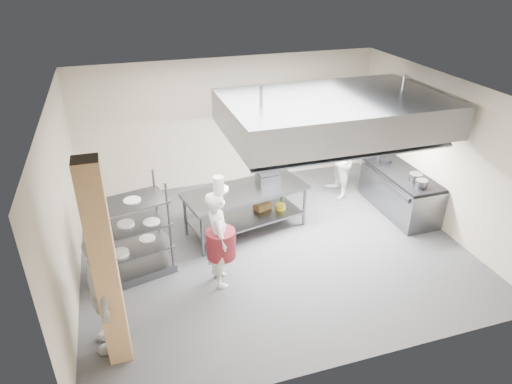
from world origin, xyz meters
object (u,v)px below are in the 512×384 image
object	(u,v)px
chef_head	(219,239)
chef_plating	(104,292)
cooking_range	(399,193)
stockpot	(415,178)
griddle	(268,179)
pass_rack	(133,230)
island	(246,210)
chef_line	(338,159)

from	to	relation	value
chef_head	chef_plating	xyz separation A→B (m)	(-1.81, -0.90, 0.07)
cooking_range	stockpot	xyz separation A→B (m)	(-0.01, -0.45, 0.57)
cooking_range	griddle	xyz separation A→B (m)	(-2.89, 0.35, 0.59)
pass_rack	griddle	distance (m)	2.85
chef_plating	stockpot	distance (m)	6.29
island	stockpot	size ratio (longest dim) A/B	9.43
cooking_range	chef_line	size ratio (longest dim) A/B	1.07
cooking_range	chef_line	xyz separation A→B (m)	(-1.00, 1.00, 0.51)
stockpot	chef_line	bearing A→B (deg)	124.16
cooking_range	griddle	world-z (taller)	griddle
chef_line	griddle	xyz separation A→B (m)	(-1.89, -0.65, 0.08)
chef_head	chef_line	bearing A→B (deg)	-52.35
chef_head	chef_plating	world-z (taller)	chef_plating
pass_rack	cooking_range	distance (m)	5.63
pass_rack	cooking_range	bearing A→B (deg)	-8.02
pass_rack	cooking_range	world-z (taller)	pass_rack
griddle	stockpot	world-z (taller)	griddle
island	stockpot	world-z (taller)	stockpot
island	chef_plating	distance (m)	3.60
chef_plating	stockpot	bearing A→B (deg)	103.67
chef_head	chef_plating	distance (m)	2.02
cooking_range	chef_head	size ratio (longest dim) A/B	1.16
pass_rack	chef_line	distance (m)	4.84
pass_rack	stockpot	world-z (taller)	pass_rack
island	chef_plating	size ratio (longest dim) A/B	1.29
chef_head	griddle	distance (m)	2.10
chef_head	griddle	xyz separation A→B (m)	(1.38, 1.58, 0.15)
island	chef_line	world-z (taller)	chef_line
island	griddle	xyz separation A→B (m)	(0.50, 0.13, 0.56)
stockpot	pass_rack	bearing A→B (deg)	-178.75
chef_plating	griddle	distance (m)	4.04
chef_line	chef_plating	bearing A→B (deg)	-54.37
griddle	stockpot	bearing A→B (deg)	-19.52
griddle	stockpot	distance (m)	2.98
island	stockpot	distance (m)	3.48
chef_plating	stockpot	size ratio (longest dim) A/B	7.30
chef_head	pass_rack	bearing A→B (deg)	66.44
pass_rack	griddle	xyz separation A→B (m)	(2.69, 0.91, 0.13)
chef_head	stockpot	size ratio (longest dim) A/B	6.77
island	stockpot	bearing A→B (deg)	-23.03
chef_head	chef_plating	size ratio (longest dim) A/B	0.93
chef_plating	chef_line	bearing A→B (deg)	119.79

